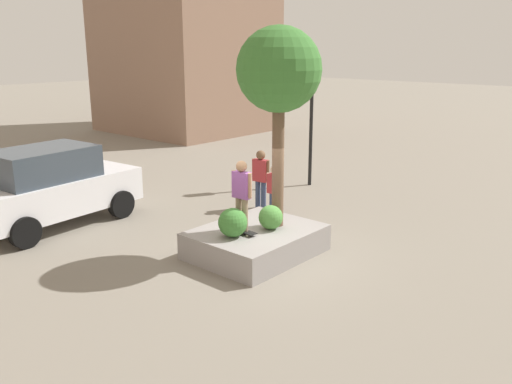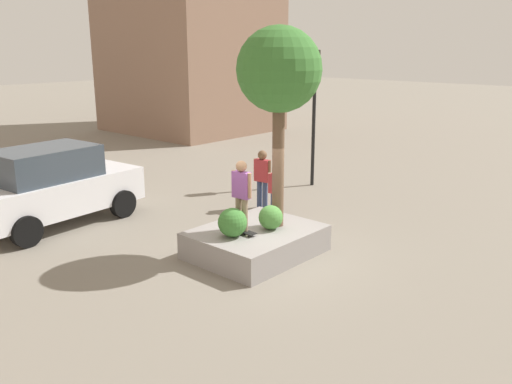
# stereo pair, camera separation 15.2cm
# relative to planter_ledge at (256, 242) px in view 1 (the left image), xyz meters

# --- Properties ---
(ground_plane) EXTENTS (120.00, 120.00, 0.00)m
(ground_plane) POSITION_rel_planter_ledge_xyz_m (0.04, -0.24, -0.31)
(ground_plane) COLOR gray
(planter_ledge) EXTENTS (2.86, 2.29, 0.63)m
(planter_ledge) POSITION_rel_planter_ledge_xyz_m (0.00, 0.00, 0.00)
(planter_ledge) COLOR gray
(planter_ledge) RESTS_ON ground
(plaza_tree) EXTENTS (1.92, 1.92, 4.59)m
(plaza_tree) POSITION_rel_planter_ledge_xyz_m (0.56, -0.19, 3.88)
(plaza_tree) COLOR brown
(plaza_tree) RESTS_ON planter_ledge
(boxwood_shrub) EXTENTS (0.66, 0.66, 0.66)m
(boxwood_shrub) POSITION_rel_planter_ledge_xyz_m (-0.72, 0.06, 0.64)
(boxwood_shrub) COLOR #3D7A33
(boxwood_shrub) RESTS_ON planter_ledge
(hedge_clump) EXTENTS (0.57, 0.57, 0.57)m
(hedge_clump) POSITION_rel_planter_ledge_xyz_m (0.24, -0.25, 0.60)
(hedge_clump) COLOR #4C8C3D
(hedge_clump) RESTS_ON planter_ledge
(skateboard) EXTENTS (0.27, 0.81, 0.07)m
(skateboard) POSITION_rel_planter_ledge_xyz_m (-0.42, 0.06, 0.37)
(skateboard) COLOR black
(skateboard) RESTS_ON planter_ledge
(skateboarder) EXTENTS (0.25, 0.55, 1.62)m
(skateboarder) POSITION_rel_planter_ledge_xyz_m (-0.42, 0.06, 1.32)
(skateboarder) COLOR #847056
(skateboarder) RESTS_ON skateboard
(sedan_parked) EXTENTS (4.80, 2.50, 2.16)m
(sedan_parked) POSITION_rel_planter_ledge_xyz_m (-2.04, 5.59, 0.79)
(sedan_parked) COLOR white
(sedan_parked) RESTS_ON ground
(traffic_light_corner) EXTENTS (0.37, 0.35, 4.62)m
(traffic_light_corner) POSITION_rel_planter_ledge_xyz_m (6.17, 2.88, 2.83)
(traffic_light_corner) COLOR black
(traffic_light_corner) RESTS_ON ground
(passerby_with_bag) EXTENTS (0.24, 0.51, 1.52)m
(passerby_with_bag) POSITION_rel_planter_ledge_xyz_m (2.44, 1.44, 0.57)
(passerby_with_bag) COLOR navy
(passerby_with_bag) RESTS_ON ground
(pedestrian_crossing) EXTENTS (0.28, 0.60, 1.78)m
(pedestrian_crossing) POSITION_rel_planter_ledge_xyz_m (2.88, 2.33, 0.72)
(pedestrian_crossing) COLOR navy
(pedestrian_crossing) RESTS_ON ground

